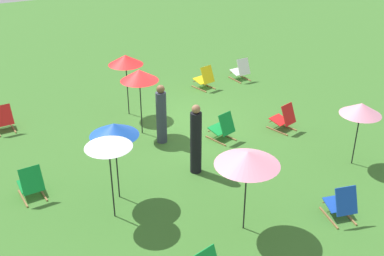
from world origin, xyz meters
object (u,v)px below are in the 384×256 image
Objects in this scene: deckchair_7 at (241,70)px; umbrella_5 at (108,142)px; deckchair_4 at (341,204)px; umbrella_2 at (247,158)px; umbrella_0 at (114,130)px; umbrella_4 at (126,60)px; person_1 at (196,141)px; deckchair_5 at (223,128)px; deckchair_3 at (31,184)px; deckchair_1 at (3,119)px; deckchair_8 at (205,79)px; deckchair_6 at (284,118)px; person_0 at (161,115)px; umbrella_1 at (361,109)px; umbrella_3 at (139,75)px.

deckchair_7 is 8.94m from umbrella_5.
deckchair_4 is 0.47× the size of umbrella_2.
umbrella_0 is (6.62, 4.77, 1.36)m from deckchair_7.
deckchair_4 is 0.44× the size of umbrella_4.
umbrella_5 is at bearing 38.82° from person_1.
deckchair_5 is at bearing -161.57° from umbrella_0.
deckchair_3 is 0.46× the size of person_1.
deckchair_1 and deckchair_8 have the same top height.
deckchair_6 and deckchair_8 have the same top height.
umbrella_0 reaches higher than deckchair_1.
deckchair_5 is at bearing -59.00° from person_0.
umbrella_1 is at bearing 83.60° from deckchair_6.
deckchair_7 is 6.47m from umbrella_1.
person_1 is at bearing -122.06° from person_0.
umbrella_5 is 3.61m from person_0.
umbrella_1 is at bearing 165.15° from umbrella_0.
deckchair_1 is 0.49× the size of umbrella_1.
umbrella_5 is at bearing -8.45° from umbrella_1.
umbrella_0 reaches higher than deckchair_4.
deckchair_5 is 3.58m from umbrella_4.
deckchair_4 is at bearing 149.78° from umbrella_5.
deckchair_7 is 0.43× the size of umbrella_5.
umbrella_0 is at bearing -24.64° from deckchair_4.
deckchair_3 is 0.97× the size of deckchair_6.
deckchair_7 is 5.44m from person_0.
umbrella_0 is 2.24m from person_1.
umbrella_1 is at bearing 84.56° from deckchair_8.
deckchair_3 is 3.92m from person_1.
umbrella_0 is 2.95m from umbrella_2.
umbrella_4 is 5.19m from umbrella_5.
umbrella_3 is (-3.42, 2.08, 1.40)m from deckchair_1.
umbrella_2 reaches higher than person_0.
deckchair_1 is 0.46× the size of person_1.
umbrella_2 is 1.08× the size of person_0.
deckchair_1 is at bearing -76.13° from umbrella_5.
deckchair_8 is 0.50× the size of person_0.
deckchair_7 is at bearing -1.59° from person_0.
person_0 is at bearing -56.17° from deckchair_4.
umbrella_1 is at bearing 158.67° from deckchair_3.
umbrella_3 is (3.30, 2.05, 1.40)m from deckchair_8.
umbrella_3 is at bearing 19.98° from deckchair_8.
umbrella_1 is 4.08m from person_1.
deckchair_7 is 4.97m from umbrella_4.
person_0 is (1.52, -0.73, 0.44)m from deckchair_5.
umbrella_4 reaches higher than person_1.
deckchair_4 is 5.03m from umbrella_5.
deckchair_3 is 0.97× the size of deckchair_5.
person_0 is at bearing -66.26° from person_1.
deckchair_8 is 7.03m from umbrella_0.
deckchair_4 is at bearing 78.83° from deckchair_5.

